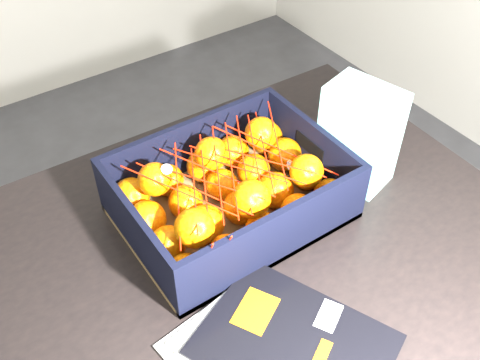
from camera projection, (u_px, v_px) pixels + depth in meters
room_shell at (24, 0)px, 0.61m from camera, size 3.54×3.54×2.50m
table at (210, 299)px, 1.04m from camera, size 1.22×0.83×0.75m
magazine_stack at (280, 356)px, 0.84m from camera, size 0.33×0.34×0.02m
produce_crate at (231, 198)px, 1.03m from camera, size 0.40×0.30×0.13m
clementine_heap at (231, 191)px, 1.02m from camera, size 0.38×0.28×0.12m
mesh_net at (230, 172)px, 0.97m from camera, size 0.33×0.26×0.09m
retail_carton at (359, 135)px, 1.07m from camera, size 0.12×0.16×0.21m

